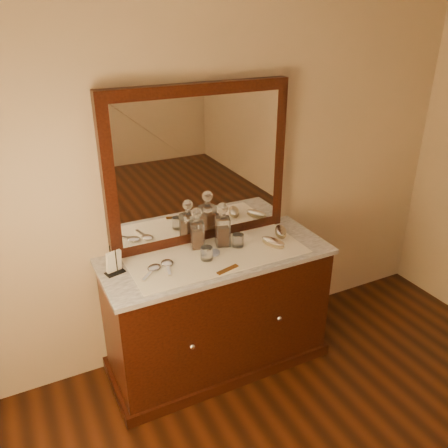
{
  "coord_description": "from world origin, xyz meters",
  "views": [
    {
      "loc": [
        -1.08,
        -0.31,
        2.24
      ],
      "look_at": [
        0.0,
        1.85,
        1.1
      ],
      "focal_mm": 36.88,
      "sensor_mm": 36.0,
      "label": 1
    }
  ],
  "objects_px": {
    "brush_near": "(273,242)",
    "hand_mirror_inner": "(167,264)",
    "dresser_cabinet": "(217,312)",
    "mirror_frame": "(199,166)",
    "brush_far": "(281,232)",
    "napkin_rack": "(114,263)",
    "decanter_right": "(223,229)",
    "pin_dish": "(214,253)",
    "decanter_left": "(197,232)",
    "hand_mirror_outer": "(153,269)",
    "comb": "(228,269)"
  },
  "relations": [
    {
      "from": "brush_near",
      "to": "decanter_left",
      "type": "bearing_deg",
      "value": 155.82
    },
    {
      "from": "hand_mirror_outer",
      "to": "decanter_left",
      "type": "bearing_deg",
      "value": 22.86
    },
    {
      "from": "dresser_cabinet",
      "to": "brush_far",
      "type": "height_order",
      "value": "brush_far"
    },
    {
      "from": "decanter_left",
      "to": "brush_near",
      "type": "distance_m",
      "value": 0.49
    },
    {
      "from": "comb",
      "to": "hand_mirror_outer",
      "type": "xyz_separation_m",
      "value": [
        -0.39,
        0.19,
        0.0
      ]
    },
    {
      "from": "brush_near",
      "to": "hand_mirror_outer",
      "type": "bearing_deg",
      "value": 176.18
    },
    {
      "from": "hand_mirror_inner",
      "to": "decanter_left",
      "type": "bearing_deg",
      "value": 27.51
    },
    {
      "from": "napkin_rack",
      "to": "brush_near",
      "type": "xyz_separation_m",
      "value": [
        0.99,
        -0.13,
        -0.04
      ]
    },
    {
      "from": "dresser_cabinet",
      "to": "hand_mirror_outer",
      "type": "relative_size",
      "value": 8.09
    },
    {
      "from": "dresser_cabinet",
      "to": "mirror_frame",
      "type": "xyz_separation_m",
      "value": [
        0.0,
        0.25,
        0.94
      ]
    },
    {
      "from": "napkin_rack",
      "to": "hand_mirror_outer",
      "type": "distance_m",
      "value": 0.23
    },
    {
      "from": "dresser_cabinet",
      "to": "hand_mirror_inner",
      "type": "height_order",
      "value": "hand_mirror_inner"
    },
    {
      "from": "brush_near",
      "to": "hand_mirror_outer",
      "type": "distance_m",
      "value": 0.79
    },
    {
      "from": "hand_mirror_outer",
      "to": "hand_mirror_inner",
      "type": "bearing_deg",
      "value": 8.95
    },
    {
      "from": "pin_dish",
      "to": "hand_mirror_outer",
      "type": "distance_m",
      "value": 0.4
    },
    {
      "from": "napkin_rack",
      "to": "brush_far",
      "type": "height_order",
      "value": "napkin_rack"
    },
    {
      "from": "decanter_right",
      "to": "brush_near",
      "type": "relative_size",
      "value": 1.59
    },
    {
      "from": "brush_near",
      "to": "hand_mirror_inner",
      "type": "distance_m",
      "value": 0.7
    },
    {
      "from": "comb",
      "to": "hand_mirror_inner",
      "type": "relative_size",
      "value": 0.78
    },
    {
      "from": "decanter_left",
      "to": "decanter_right",
      "type": "xyz_separation_m",
      "value": [
        0.16,
        -0.04,
        0.01
      ]
    },
    {
      "from": "napkin_rack",
      "to": "decanter_left",
      "type": "distance_m",
      "value": 0.56
    },
    {
      "from": "dresser_cabinet",
      "to": "decanter_left",
      "type": "height_order",
      "value": "decanter_left"
    },
    {
      "from": "napkin_rack",
      "to": "pin_dish",
      "type": "bearing_deg",
      "value": -5.13
    },
    {
      "from": "decanter_left",
      "to": "decanter_right",
      "type": "bearing_deg",
      "value": -14.42
    },
    {
      "from": "dresser_cabinet",
      "to": "comb",
      "type": "distance_m",
      "value": 0.49
    },
    {
      "from": "comb",
      "to": "decanter_right",
      "type": "xyz_separation_m",
      "value": [
        0.12,
        0.3,
        0.11
      ]
    },
    {
      "from": "pin_dish",
      "to": "decanter_left",
      "type": "relative_size",
      "value": 0.29
    },
    {
      "from": "hand_mirror_outer",
      "to": "decanter_right",
      "type": "bearing_deg",
      "value": 11.74
    },
    {
      "from": "hand_mirror_outer",
      "to": "mirror_frame",
      "type": "bearing_deg",
      "value": 31.68
    },
    {
      "from": "decanter_right",
      "to": "brush_far",
      "type": "xyz_separation_m",
      "value": [
        0.41,
        -0.05,
        -0.09
      ]
    },
    {
      "from": "dresser_cabinet",
      "to": "brush_near",
      "type": "relative_size",
      "value": 7.62
    },
    {
      "from": "decanter_right",
      "to": "brush_far",
      "type": "distance_m",
      "value": 0.43
    },
    {
      "from": "mirror_frame",
      "to": "comb",
      "type": "xyz_separation_m",
      "value": [
        -0.03,
        -0.45,
        -0.49
      ]
    },
    {
      "from": "decanter_left",
      "to": "decanter_right",
      "type": "height_order",
      "value": "decanter_right"
    },
    {
      "from": "decanter_right",
      "to": "hand_mirror_outer",
      "type": "xyz_separation_m",
      "value": [
        -0.51,
        -0.11,
        -0.1
      ]
    },
    {
      "from": "dresser_cabinet",
      "to": "comb",
      "type": "height_order",
      "value": "comb"
    },
    {
      "from": "hand_mirror_inner",
      "to": "brush_near",
      "type": "bearing_deg",
      "value": -5.55
    },
    {
      "from": "comb",
      "to": "brush_near",
      "type": "distance_m",
      "value": 0.42
    },
    {
      "from": "decanter_right",
      "to": "pin_dish",
      "type": "bearing_deg",
      "value": -141.7
    },
    {
      "from": "mirror_frame",
      "to": "napkin_rack",
      "type": "xyz_separation_m",
      "value": [
        -0.62,
        -0.18,
        -0.43
      ]
    },
    {
      "from": "mirror_frame",
      "to": "comb",
      "type": "relative_size",
      "value": 8.01
    },
    {
      "from": "decanter_left",
      "to": "comb",
      "type": "bearing_deg",
      "value": -82.61
    },
    {
      "from": "dresser_cabinet",
      "to": "napkin_rack",
      "type": "height_order",
      "value": "napkin_rack"
    },
    {
      "from": "mirror_frame",
      "to": "pin_dish",
      "type": "relative_size",
      "value": 14.98
    },
    {
      "from": "brush_near",
      "to": "hand_mirror_inner",
      "type": "relative_size",
      "value": 0.95
    },
    {
      "from": "pin_dish",
      "to": "brush_near",
      "type": "distance_m",
      "value": 0.4
    },
    {
      "from": "dresser_cabinet",
      "to": "decanter_left",
      "type": "xyz_separation_m",
      "value": [
        -0.07,
        0.13,
        0.55
      ]
    },
    {
      "from": "pin_dish",
      "to": "brush_far",
      "type": "distance_m",
      "value": 0.52
    },
    {
      "from": "pin_dish",
      "to": "decanter_left",
      "type": "height_order",
      "value": "decanter_left"
    },
    {
      "from": "decanter_left",
      "to": "hand_mirror_inner",
      "type": "distance_m",
      "value": 0.3
    }
  ]
}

